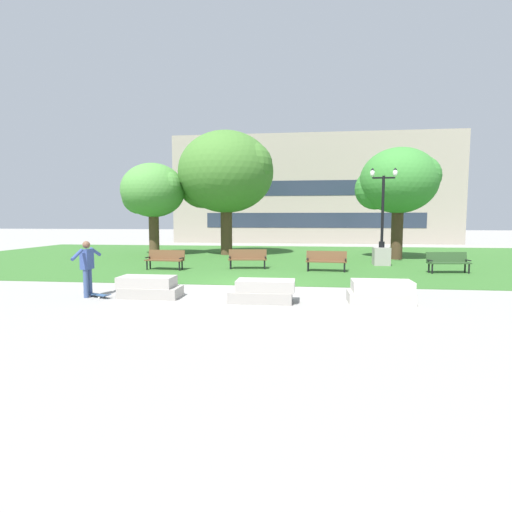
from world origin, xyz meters
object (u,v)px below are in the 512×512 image
concrete_block_center (149,287)px  person_skateboarder (87,265)px  lamp_post_right (382,246)px  park_bench_near_right (165,258)px  concrete_block_right (381,292)px  park_bench_far_left (448,261)px  skateboard (97,295)px  concrete_block_left (263,291)px  park_bench_near_left (248,258)px  park_bench_far_right (326,260)px

concrete_block_center → person_skateboarder: bearing=-173.7°
lamp_post_right → park_bench_near_right: bearing=-163.8°
concrete_block_center → concrete_block_right: 6.85m
park_bench_far_left → lamp_post_right: (-2.31, 2.66, 0.48)m
skateboard → park_bench_near_right: 6.49m
person_skateboarder → skateboard: person_skateboarder is taller
lamp_post_right → concrete_block_right: bearing=-100.7°
concrete_block_left → concrete_block_right: bearing=4.5°
person_skateboarder → park_bench_near_left: 8.27m
concrete_block_right → person_skateboarder: (-8.70, -0.19, 0.67)m
concrete_block_left → skateboard: 5.08m
park_bench_near_right → park_bench_far_right: same height
person_skateboarder → lamp_post_right: bearing=42.2°
concrete_block_center → park_bench_far_left: (10.91, 6.60, 0.23)m
skateboard → park_bench_near_right: bearing=91.2°
concrete_block_right → park_bench_near_right: (-8.55, 6.28, 0.23)m
park_bench_far_left → park_bench_far_right: 5.22m
skateboard → park_bench_far_right: park_bench_far_right is taller
park_bench_near_right → person_skateboarder: bearing=-91.4°
lamp_post_right → concrete_block_left: bearing=-118.1°
concrete_block_center → skateboard: bearing=-172.4°
park_bench_far_left → park_bench_far_right: bearing=-179.4°
concrete_block_left → park_bench_far_right: park_bench_far_right is taller
concrete_block_left → concrete_block_center: bearing=175.4°
person_skateboarder → concrete_block_left: bearing=-0.8°
concrete_block_left → person_skateboarder: bearing=179.2°
concrete_block_center → lamp_post_right: (8.59, 9.25, 0.71)m
skateboard → park_bench_near_left: bearing=63.7°
park_bench_near_left → park_bench_near_right: 3.83m
park_bench_near_left → concrete_block_center: bearing=-106.1°
concrete_block_left → park_bench_near_left: (-1.47, 7.35, 0.23)m
skateboard → park_bench_near_left: park_bench_near_left is taller
park_bench_far_right → lamp_post_right: (2.91, 2.71, 0.48)m
person_skateboarder → concrete_block_center: bearing=6.3°
park_bench_near_right → concrete_block_left: bearing=-51.5°
concrete_block_left → park_bench_far_left: 10.10m
park_bench_far_left → lamp_post_right: size_ratio=0.38×
park_bench_near_right → park_bench_far_right: 7.39m
concrete_block_right → park_bench_far_left: size_ratio=0.97×
concrete_block_right → park_bench_far_right: size_ratio=0.98×
concrete_block_center → park_bench_near_left: (2.04, 7.07, 0.23)m
concrete_block_right → park_bench_far_left: (4.06, 6.61, 0.23)m
concrete_block_right → lamp_post_right: bearing=79.3°
park_bench_far_right → concrete_block_right: bearing=-79.9°
park_bench_near_left → park_bench_far_right: size_ratio=1.01×
concrete_block_right → person_skateboarder: 8.73m
park_bench_near_left → park_bench_near_right: (-3.74, -0.81, 0.00)m
concrete_block_left → park_bench_far_left: park_bench_far_left is taller
concrete_block_center → park_bench_far_left: bearing=31.2°
skateboard → park_bench_far_left: (12.47, 6.81, 0.45)m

